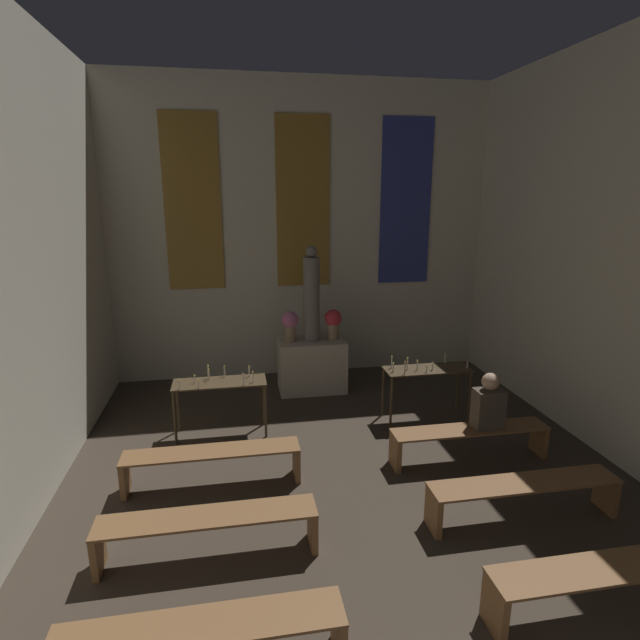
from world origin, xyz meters
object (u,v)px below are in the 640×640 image
at_px(pew_second_left, 201,639).
at_px(altar, 312,365).
at_px(pew_back_left, 212,460).
at_px(pew_back_right, 470,437).
at_px(flower_vase_left, 290,324).
at_px(person_seated, 489,404).
at_px(pew_third_left, 208,527).
at_px(pew_third_right, 524,492).
at_px(candle_rack_right, 427,375).
at_px(statue, 312,297).
at_px(pew_second_right, 609,579).
at_px(flower_vase_right, 333,322).
at_px(candle_rack_left, 220,389).

bearing_deg(pew_second_left, altar, 72.64).
distance_m(pew_back_left, pew_back_right, 3.16).
height_order(flower_vase_left, pew_second_left, flower_vase_left).
xyz_separation_m(altar, person_seated, (1.80, -2.65, 0.31)).
relative_size(pew_back_left, pew_back_right, 1.00).
xyz_separation_m(pew_third_left, person_seated, (3.37, 1.20, 0.43)).
relative_size(pew_third_left, pew_back_left, 1.00).
bearing_deg(pew_third_right, candle_rack_right, 91.95).
bearing_deg(person_seated, statue, 124.11).
bearing_deg(flower_vase_left, pew_third_right, -63.24).
distance_m(pew_second_left, person_seated, 4.16).
relative_size(flower_vase_left, pew_second_right, 0.26).
distance_m(flower_vase_right, pew_third_right, 4.13).
bearing_deg(candle_rack_right, pew_back_right, -86.20).
distance_m(flower_vase_left, pew_second_right, 5.48).
bearing_deg(flower_vase_right, pew_third_right, -72.48).
height_order(altar, pew_back_right, altar).
distance_m(pew_third_right, pew_back_right, 1.20).
relative_size(candle_rack_right, pew_second_right, 0.63).
bearing_deg(flower_vase_left, statue, 0.00).
bearing_deg(pew_back_right, candle_rack_left, 157.61).
height_order(flower_vase_right, pew_second_right, flower_vase_right).
bearing_deg(altar, candle_rack_right, -42.78).
xyz_separation_m(candle_rack_right, pew_back_right, (0.08, -1.27, -0.35)).
relative_size(flower_vase_right, pew_second_right, 0.26).
bearing_deg(altar, pew_second_right, -72.64).
xyz_separation_m(altar, pew_back_left, (-1.58, -2.65, -0.12)).
bearing_deg(flower_vase_right, pew_second_left, -111.03).
bearing_deg(pew_third_right, pew_back_left, 159.19).
relative_size(flower_vase_left, pew_back_right, 0.26).
bearing_deg(candle_rack_right, flower_vase_right, 129.29).
relative_size(pew_second_right, person_seated, 2.79).
relative_size(altar, pew_third_right, 0.56).
xyz_separation_m(flower_vase_right, pew_second_right, (1.22, -5.05, -0.86)).
xyz_separation_m(pew_third_right, person_seated, (0.22, 1.20, 0.43)).
height_order(pew_third_right, pew_back_right, same).
relative_size(candle_rack_left, pew_second_left, 0.63).
height_order(candle_rack_right, pew_second_left, candle_rack_right).
distance_m(flower_vase_left, pew_third_left, 4.13).
xyz_separation_m(flower_vase_left, person_seated, (2.16, -2.65, -0.43)).
bearing_deg(pew_third_left, candle_rack_right, 38.77).
bearing_deg(flower_vase_right, flower_vase_left, 180.00).
relative_size(pew_third_left, person_seated, 2.79).
distance_m(statue, pew_back_right, 3.35).
xyz_separation_m(candle_rack_left, pew_back_left, (-0.08, -1.27, -0.35)).
bearing_deg(pew_back_left, flower_vase_left, 65.37).
height_order(pew_second_right, pew_back_right, same).
height_order(pew_second_left, pew_third_left, same).
relative_size(pew_second_left, pew_third_left, 1.00).
bearing_deg(statue, candle_rack_right, -42.78).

